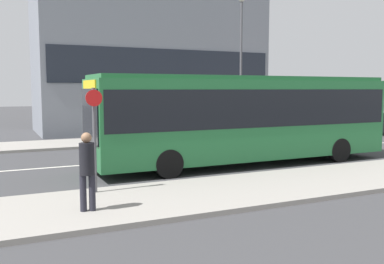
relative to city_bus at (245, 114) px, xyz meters
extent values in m
plane|color=#3A3A3D|center=(-2.97, 2.42, -1.95)|extent=(120.00, 120.00, 0.00)
cube|color=gray|center=(-2.97, -3.83, -1.88)|extent=(44.00, 3.50, 0.13)
cube|color=gray|center=(-2.97, 8.67, -1.88)|extent=(44.00, 3.50, 0.13)
cube|color=silver|center=(-2.97, 2.42, -1.94)|extent=(41.80, 0.16, 0.01)
cube|color=gray|center=(1.62, 15.22, 5.98)|extent=(15.65, 6.60, 15.86)
cube|color=#1E232D|center=(1.62, 11.89, 2.42)|extent=(15.03, 0.08, 2.20)
cube|color=#236B38|center=(0.01, 0.00, -0.17)|extent=(11.84, 2.59, 2.93)
cube|color=black|center=(0.01, 0.00, 0.27)|extent=(11.60, 2.62, 1.35)
cube|color=#236B38|center=(0.01, 0.00, 1.37)|extent=(11.66, 2.39, 0.14)
cube|color=black|center=(-5.93, 0.00, 0.10)|extent=(0.05, 2.28, 1.76)
cube|color=yellow|center=(-5.93, 0.00, 1.09)|extent=(0.04, 1.82, 0.32)
cylinder|color=black|center=(-3.66, -1.19, -1.47)|extent=(0.96, 0.28, 0.96)
cylinder|color=black|center=(-3.66, 1.19, -1.47)|extent=(0.96, 0.28, 0.96)
cylinder|color=black|center=(3.68, -1.19, -1.47)|extent=(0.96, 0.28, 0.96)
cylinder|color=black|center=(3.68, 1.19, -1.47)|extent=(0.96, 0.28, 0.96)
cube|color=maroon|center=(8.94, 5.64, -1.46)|extent=(4.09, 1.74, 0.68)
cube|color=#21262B|center=(8.81, 5.64, -0.88)|extent=(2.25, 1.53, 0.47)
cylinder|color=black|center=(10.20, 4.86, -1.65)|extent=(0.60, 0.18, 0.60)
cylinder|color=black|center=(10.20, 6.42, -1.65)|extent=(0.60, 0.18, 0.60)
cylinder|color=black|center=(7.67, 4.86, -1.65)|extent=(0.60, 0.18, 0.60)
cylinder|color=black|center=(7.67, 6.42, -1.65)|extent=(0.60, 0.18, 0.60)
cube|color=black|center=(14.12, 5.79, -1.46)|extent=(4.16, 1.80, 0.68)
cube|color=#21262B|center=(13.99, 5.79, -0.82)|extent=(2.29, 1.58, 0.59)
cylinder|color=black|center=(12.83, 4.98, -1.65)|extent=(0.60, 0.18, 0.60)
cylinder|color=black|center=(12.83, 6.60, -1.65)|extent=(0.60, 0.18, 0.60)
cylinder|color=#23232D|center=(-7.01, -4.29, -1.40)|extent=(0.15, 0.15, 0.84)
cylinder|color=#23232D|center=(-6.82, -4.32, -1.40)|extent=(0.15, 0.15, 0.84)
cylinder|color=black|center=(-6.92, -4.30, -0.61)|extent=(0.34, 0.34, 0.73)
sphere|color=#936B4C|center=(-6.92, -4.30, -0.13)|extent=(0.24, 0.24, 0.24)
cylinder|color=#4C4C51|center=(-6.37, -2.60, -0.41)|extent=(0.09, 0.09, 2.82)
cylinder|color=red|center=(-6.37, -2.66, 0.73)|extent=(0.44, 0.03, 0.44)
cylinder|color=#4C4C51|center=(4.53, 7.71, 2.11)|extent=(0.14, 0.14, 7.85)
camera|label=1|loc=(-8.82, -13.97, 0.97)|focal=40.00mm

